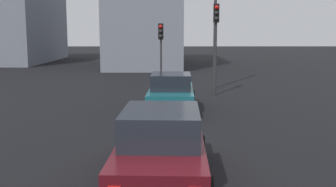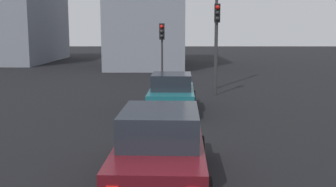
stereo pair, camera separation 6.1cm
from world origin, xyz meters
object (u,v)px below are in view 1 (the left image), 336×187
at_px(car_teal_lead, 171,93).
at_px(traffic_light_near_right, 216,30).
at_px(car_maroon_second, 161,147).
at_px(traffic_light_near_left, 161,41).

height_order(car_teal_lead, traffic_light_near_right, traffic_light_near_right).
height_order(car_teal_lead, car_maroon_second, car_maroon_second).
distance_m(car_teal_lead, car_maroon_second, 7.82).
bearing_deg(traffic_light_near_left, traffic_light_near_right, 48.41).
bearing_deg(car_maroon_second, traffic_light_near_right, -9.90).
height_order(car_teal_lead, traffic_light_near_left, traffic_light_near_left).
bearing_deg(car_teal_lead, traffic_light_near_left, 6.19).
xyz_separation_m(car_teal_lead, car_maroon_second, (-7.82, 0.29, 0.04)).
bearing_deg(traffic_light_near_right, car_teal_lead, -25.56).
distance_m(car_maroon_second, traffic_light_near_right, 12.39).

